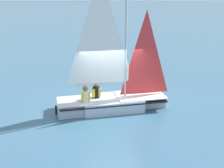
{
  "coord_description": "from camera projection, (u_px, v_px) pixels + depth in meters",
  "views": [
    {
      "loc": [
        -10.83,
        0.33,
        4.74
      ],
      "look_at": [
        0.0,
        0.0,
        1.1
      ],
      "focal_mm": 45.0,
      "sensor_mm": 36.0,
      "label": 1
    }
  ],
  "objects": [
    {
      "name": "sailboat_main",
      "position": [
        112.0,
        92.0,
        11.53
      ],
      "size": [
        2.21,
        4.62,
        5.52
      ],
      "rotation": [
        0.0,
        0.0,
        4.9
      ],
      "color": "#B2BCCC",
      "rests_on": "ground_plane"
    },
    {
      "name": "ground_plane",
      "position": [
        112.0,
        109.0,
        11.78
      ],
      "size": [
        260.0,
        260.0,
        0.0
      ],
      "primitive_type": "plane",
      "color": "#38607A"
    },
    {
      "name": "sailor_helm",
      "position": [
        96.0,
        94.0,
        11.62
      ],
      "size": [
        0.35,
        0.38,
        1.16
      ],
      "rotation": [
        0.0,
        0.0,
        4.9
      ],
      "color": "black",
      "rests_on": "ground_plane"
    },
    {
      "name": "sailor_crew",
      "position": [
        86.0,
        99.0,
        11.2
      ],
      "size": [
        0.35,
        0.38,
        1.16
      ],
      "rotation": [
        0.0,
        0.0,
        4.9
      ],
      "color": "black",
      "rests_on": "ground_plane"
    }
  ]
}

